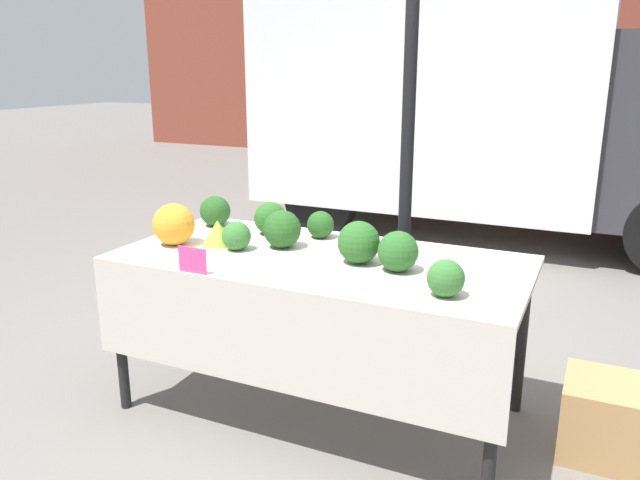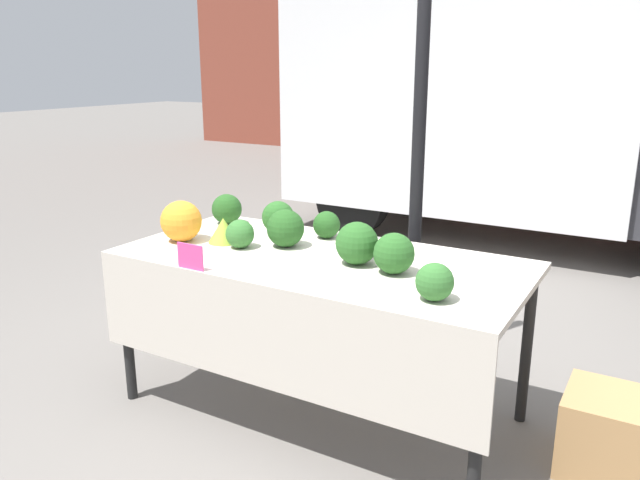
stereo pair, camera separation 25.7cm
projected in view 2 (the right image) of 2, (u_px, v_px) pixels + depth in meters
The scene contains 17 objects.
ground_plane at pixel (320, 408), 3.08m from camera, with size 40.00×40.00×0.00m, color slate.
building_facade at pixel (602, 18), 9.81m from camera, with size 16.00×0.60×4.70m.
tent_pole at pixel (417, 169), 3.29m from camera, with size 0.07×0.07×2.20m.
parked_truck at pixel (526, 100), 5.80m from camera, with size 4.65×1.85×2.51m.
market_table at pixel (313, 279), 2.84m from camera, with size 1.88×0.90×0.78m.
orange_cauliflower at pixel (181, 221), 3.10m from camera, with size 0.20×0.20×0.20m.
romanesco_head at pixel (224, 230), 3.08m from camera, with size 0.15×0.15×0.12m.
broccoli_head_0 at pixel (227, 209), 3.44m from camera, with size 0.17×0.17×0.17m.
broccoli_head_1 at pixel (278, 217), 3.25m from camera, with size 0.17×0.17×0.17m.
broccoli_head_2 at pixel (240, 234), 2.99m from camera, with size 0.14×0.14×0.14m.
broccoli_head_3 at pixel (327, 225), 3.16m from camera, with size 0.14×0.14×0.14m.
broccoli_head_4 at pixel (435, 282), 2.32m from camera, with size 0.14×0.14×0.14m.
broccoli_head_5 at pixel (357, 243), 2.74m from camera, with size 0.19×0.19×0.19m.
broccoli_head_6 at pixel (394, 253), 2.61m from camera, with size 0.17×0.17×0.17m.
broccoli_head_7 at pixel (285, 228), 3.00m from camera, with size 0.18×0.18×0.18m.
price_sign at pixel (190, 257), 2.68m from camera, with size 0.14×0.01×0.11m.
produce_crate at pixel (623, 437), 2.54m from camera, with size 0.47×0.36×0.34m.
Camera 2 is at (1.38, -2.37, 1.63)m, focal length 35.00 mm.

